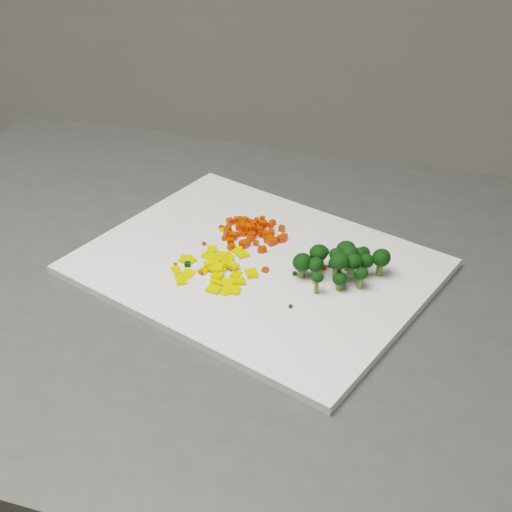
% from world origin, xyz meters
% --- Properties ---
extents(counter_block, '(1.08, 0.78, 0.90)m').
position_xyz_m(counter_block, '(0.39, 0.34, 0.45)').
color(counter_block, '#444442').
rests_on(counter_block, ground).
extents(cutting_board, '(0.48, 0.43, 0.01)m').
position_xyz_m(cutting_board, '(0.41, 0.35, 0.91)').
color(cutting_board, white).
rests_on(cutting_board, counter_block).
extents(carrot_pile, '(0.09, 0.09, 0.02)m').
position_xyz_m(carrot_pile, '(0.39, 0.41, 0.92)').
color(carrot_pile, red).
rests_on(carrot_pile, cutting_board).
extents(pepper_pile, '(0.10, 0.10, 0.01)m').
position_xyz_m(pepper_pile, '(0.36, 0.32, 0.92)').
color(pepper_pile, yellow).
rests_on(pepper_pile, cutting_board).
extents(broccoli_pile, '(0.11, 0.11, 0.05)m').
position_xyz_m(broccoli_pile, '(0.51, 0.35, 0.94)').
color(broccoli_pile, black).
rests_on(broccoli_pile, cutting_board).
extents(carrot_cube_0, '(0.01, 0.01, 0.01)m').
position_xyz_m(carrot_cube_0, '(0.38, 0.45, 0.91)').
color(carrot_cube_0, red).
rests_on(carrot_cube_0, carrot_pile).
extents(carrot_cube_1, '(0.01, 0.01, 0.01)m').
position_xyz_m(carrot_cube_1, '(0.37, 0.37, 0.91)').
color(carrot_cube_1, red).
rests_on(carrot_cube_1, carrot_pile).
extents(carrot_cube_2, '(0.01, 0.01, 0.01)m').
position_xyz_m(carrot_cube_2, '(0.37, 0.40, 0.92)').
color(carrot_cube_2, red).
rests_on(carrot_cube_2, carrot_pile).
extents(carrot_cube_3, '(0.01, 0.01, 0.01)m').
position_xyz_m(carrot_cube_3, '(0.41, 0.38, 0.91)').
color(carrot_cube_3, red).
rests_on(carrot_cube_3, carrot_pile).
extents(carrot_cube_4, '(0.01, 0.01, 0.01)m').
position_xyz_m(carrot_cube_4, '(0.39, 0.42, 0.92)').
color(carrot_cube_4, red).
rests_on(carrot_cube_4, carrot_pile).
extents(carrot_cube_5, '(0.01, 0.01, 0.01)m').
position_xyz_m(carrot_cube_5, '(0.38, 0.42, 0.92)').
color(carrot_cube_5, red).
rests_on(carrot_cube_5, carrot_pile).
extents(carrot_cube_6, '(0.01, 0.01, 0.01)m').
position_xyz_m(carrot_cube_6, '(0.38, 0.44, 0.91)').
color(carrot_cube_6, red).
rests_on(carrot_cube_6, carrot_pile).
extents(carrot_cube_7, '(0.01, 0.01, 0.01)m').
position_xyz_m(carrot_cube_7, '(0.36, 0.41, 0.91)').
color(carrot_cube_7, red).
rests_on(carrot_cube_7, carrot_pile).
extents(carrot_cube_8, '(0.01, 0.01, 0.01)m').
position_xyz_m(carrot_cube_8, '(0.39, 0.40, 0.91)').
color(carrot_cube_8, red).
rests_on(carrot_cube_8, carrot_pile).
extents(carrot_cube_9, '(0.01, 0.01, 0.01)m').
position_xyz_m(carrot_cube_9, '(0.39, 0.39, 0.91)').
color(carrot_cube_9, red).
rests_on(carrot_cube_9, carrot_pile).
extents(carrot_cube_10, '(0.01, 0.01, 0.01)m').
position_xyz_m(carrot_cube_10, '(0.41, 0.41, 0.91)').
color(carrot_cube_10, red).
rests_on(carrot_cube_10, carrot_pile).
extents(carrot_cube_11, '(0.01, 0.01, 0.01)m').
position_xyz_m(carrot_cube_11, '(0.37, 0.43, 0.91)').
color(carrot_cube_11, red).
rests_on(carrot_cube_11, carrot_pile).
extents(carrot_cube_12, '(0.01, 0.01, 0.01)m').
position_xyz_m(carrot_cube_12, '(0.43, 0.41, 0.91)').
color(carrot_cube_12, red).
rests_on(carrot_cube_12, carrot_pile).
extents(carrot_cube_13, '(0.01, 0.01, 0.01)m').
position_xyz_m(carrot_cube_13, '(0.39, 0.42, 0.92)').
color(carrot_cube_13, red).
rests_on(carrot_cube_13, carrot_pile).
extents(carrot_cube_14, '(0.01, 0.01, 0.01)m').
position_xyz_m(carrot_cube_14, '(0.41, 0.42, 0.91)').
color(carrot_cube_14, red).
rests_on(carrot_cube_14, carrot_pile).
extents(carrot_cube_15, '(0.01, 0.01, 0.01)m').
position_xyz_m(carrot_cube_15, '(0.37, 0.40, 0.91)').
color(carrot_cube_15, red).
rests_on(carrot_cube_15, carrot_pile).
extents(carrot_cube_16, '(0.01, 0.01, 0.01)m').
position_xyz_m(carrot_cube_16, '(0.34, 0.42, 0.91)').
color(carrot_cube_16, red).
rests_on(carrot_cube_16, carrot_pile).
extents(carrot_cube_17, '(0.01, 0.01, 0.01)m').
position_xyz_m(carrot_cube_17, '(0.38, 0.42, 0.92)').
color(carrot_cube_17, red).
rests_on(carrot_cube_17, carrot_pile).
extents(carrot_cube_18, '(0.01, 0.01, 0.01)m').
position_xyz_m(carrot_cube_18, '(0.37, 0.42, 0.91)').
color(carrot_cube_18, red).
rests_on(carrot_cube_18, carrot_pile).
extents(carrot_cube_19, '(0.01, 0.01, 0.01)m').
position_xyz_m(carrot_cube_19, '(0.40, 0.39, 0.91)').
color(carrot_cube_19, red).
rests_on(carrot_cube_19, carrot_pile).
extents(carrot_cube_20, '(0.01, 0.01, 0.01)m').
position_xyz_m(carrot_cube_20, '(0.38, 0.41, 0.91)').
color(carrot_cube_20, red).
rests_on(carrot_cube_20, carrot_pile).
extents(carrot_cube_21, '(0.01, 0.01, 0.01)m').
position_xyz_m(carrot_cube_21, '(0.40, 0.42, 0.92)').
color(carrot_cube_21, red).
rests_on(carrot_cube_21, carrot_pile).
extents(carrot_cube_22, '(0.01, 0.01, 0.01)m').
position_xyz_m(carrot_cube_22, '(0.39, 0.45, 0.91)').
color(carrot_cube_22, red).
rests_on(carrot_cube_22, carrot_pile).
extents(carrot_cube_23, '(0.01, 0.01, 0.01)m').
position_xyz_m(carrot_cube_23, '(0.38, 0.39, 0.91)').
color(carrot_cube_23, red).
rests_on(carrot_cube_23, carrot_pile).
extents(carrot_cube_24, '(0.01, 0.01, 0.01)m').
position_xyz_m(carrot_cube_24, '(0.36, 0.39, 0.91)').
color(carrot_cube_24, red).
rests_on(carrot_cube_24, carrot_pile).
extents(carrot_cube_25, '(0.01, 0.01, 0.01)m').
position_xyz_m(carrot_cube_25, '(0.41, 0.42, 0.91)').
color(carrot_cube_25, red).
rests_on(carrot_cube_25, carrot_pile).
extents(carrot_cube_26, '(0.01, 0.01, 0.01)m').
position_xyz_m(carrot_cube_26, '(0.39, 0.38, 0.92)').
color(carrot_cube_26, red).
rests_on(carrot_cube_26, carrot_pile).
extents(carrot_cube_27, '(0.01, 0.01, 0.01)m').
position_xyz_m(carrot_cube_27, '(0.35, 0.41, 0.91)').
color(carrot_cube_27, red).
rests_on(carrot_cube_27, carrot_pile).
extents(carrot_cube_28, '(0.01, 0.01, 0.01)m').
position_xyz_m(carrot_cube_28, '(0.38, 0.41, 0.92)').
color(carrot_cube_28, red).
rests_on(carrot_cube_28, carrot_pile).
extents(carrot_cube_29, '(0.01, 0.01, 0.01)m').
position_xyz_m(carrot_cube_29, '(0.37, 0.39, 0.91)').
color(carrot_cube_29, red).
rests_on(carrot_cube_29, carrot_pile).
extents(carrot_cube_30, '(0.01, 0.01, 0.01)m').
position_xyz_m(carrot_cube_30, '(0.41, 0.44, 0.91)').
color(carrot_cube_30, red).
rests_on(carrot_cube_30, carrot_pile).
extents(carrot_cube_31, '(0.01, 0.01, 0.01)m').
position_xyz_m(carrot_cube_31, '(0.35, 0.43, 0.91)').
color(carrot_cube_31, red).
rests_on(carrot_cube_31, carrot_pile).
extents(carrot_cube_32, '(0.01, 0.01, 0.01)m').
position_xyz_m(carrot_cube_32, '(0.38, 0.43, 0.92)').
color(carrot_cube_32, red).
rests_on(carrot_cube_32, carrot_pile).
extents(carrot_cube_33, '(0.01, 0.01, 0.01)m').
position_xyz_m(carrot_cube_33, '(0.36, 0.40, 0.91)').
color(carrot_cube_33, red).
rests_on(carrot_cube_33, carrot_pile).
extents(carrot_cube_34, '(0.01, 0.01, 0.01)m').
position_xyz_m(carrot_cube_34, '(0.37, 0.43, 0.91)').
color(carrot_cube_34, red).
rests_on(carrot_cube_34, carrot_pile).
extents(carrot_cube_35, '(0.01, 0.01, 0.01)m').
position_xyz_m(carrot_cube_35, '(0.41, 0.45, 0.91)').
color(carrot_cube_35, red).
rests_on(carrot_cube_35, carrot_pile).
extents(carrot_cube_36, '(0.01, 0.01, 0.01)m').
position_xyz_m(carrot_cube_36, '(0.39, 0.42, 0.92)').
color(carrot_cube_36, red).
rests_on(carrot_cube_36, carrot_pile).
extents(carrot_cube_37, '(0.01, 0.01, 0.01)m').
position_xyz_m(carrot_cube_37, '(0.39, 0.41, 0.92)').
color(carrot_cube_37, red).
rests_on(carrot_cube_37, carrot_pile).
extents(carrot_cube_38, '(0.01, 0.01, 0.01)m').
position_xyz_m(carrot_cube_38, '(0.39, 0.41, 0.91)').
color(carrot_cube_38, red).
rests_on(carrot_cube_38, carrot_pile).
extents(carrot_cube_39, '(0.01, 0.01, 0.01)m').
position_xyz_m(carrot_cube_39, '(0.41, 0.40, 0.91)').
color(carrot_cube_39, red).
rests_on(carrot_cube_39, carrot_pile).
extents(carrot_cube_40, '(0.01, 0.01, 0.01)m').
position_xyz_m(carrot_cube_40, '(0.39, 0.44, 0.91)').
color(carrot_cube_40, red).
rests_on(carrot_cube_40, carrot_pile).
extents(carrot_cube_41, '(0.01, 0.01, 0.01)m').
position_xyz_m(carrot_cube_41, '(0.41, 0.38, 0.91)').
color(carrot_cube_41, red).
rests_on(carrot_cube_41, carrot_pile).
extents(carrot_cube_42, '(0.01, 0.01, 0.01)m').
position_xyz_m(carrot_cube_42, '(0.41, 0.41, 0.91)').
color(carrot_cube_42, red).
rests_on(carrot_cube_42, carrot_pile).
extents(carrot_cube_43, '(0.01, 0.01, 0.01)m').
position_xyz_m(carrot_cube_43, '(0.36, 0.44, 0.91)').
color(carrot_cube_43, red).
rests_on(carrot_cube_43, carrot_pile).
extents(carrot_cube_44, '(0.01, 0.01, 0.01)m').
position_xyz_m(carrot_cube_44, '(0.42, 0.43, 0.91)').
color(carrot_cube_44, red).
rests_on(carrot_cube_44, carrot_pile).
extents(carrot_cube_45, '(0.01, 0.01, 0.01)m').
position_xyz_m(carrot_cube_45, '(0.38, 0.44, 0.91)').
color(carrot_cube_45, red).
rests_on(carrot_cube_45, carrot_pile).
extents(carrot_cube_46, '(0.01, 0.01, 0.01)m').
position_xyz_m(carrot_cube_46, '(0.39, 0.39, 0.91)').
color(carrot_cube_46, red).
rests_on(carrot_cube_46, carrot_pile).
extents(carrot_cube_47, '(0.01, 0.01, 0.01)m').
position_xyz_m(carrot_cube_47, '(0.39, 0.42, 0.91)').
color(carrot_cube_47, red).
rests_on(carrot_cube_47, carrot_pile).
extents(carrot_cube_48, '(0.01, 0.01, 0.01)m').
position_xyz_m(carrot_cube_48, '(0.40, 0.42, 0.91)').
color(carrot_cube_48, red).
rests_on(carrot_cube_48, carrot_pile).
extents(carrot_cube_49, '(0.01, 0.01, 0.01)m').
position_xyz_m(carrot_cube_49, '(0.36, 0.40, 0.91)').
color(carrot_cube_49, red).
rests_on(carrot_cube_49, carrot_pile).
extents(carrot_cube_50, '(0.01, 0.01, 0.01)m').
position_xyz_m(carrot_cube_50, '(0.42, 0.40, 0.91)').
color(carrot_cube_50, red).
rests_on(carrot_cube_50, carrot_pile).
extents(carrot_cube_51, '(0.01, 0.01, 0.01)m').
position_xyz_m(carrot_cube_51, '(0.36, 0.44, 0.91)').
color(carrot_cube_51, red).
rests_on(carrot_cube_51, carrot_pile).
extents(carrot_cube_52, '(0.01, 0.01, 0.01)m').
position_xyz_m(carrot_cube_52, '(0.37, 0.41, 0.91)').
color(carrot_cube_52, red).
rests_on(carrot_cube_52, carrot_pile).
extents(carrot_cube_53, '(0.01, 0.01, 0.01)m').
position_xyz_m(carrot_cube_53, '(0.43, 0.41, 0.91)').
color(carrot_cube_53, red).
rests_on(carrot_cube_53, carrot_pile).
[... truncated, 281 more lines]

